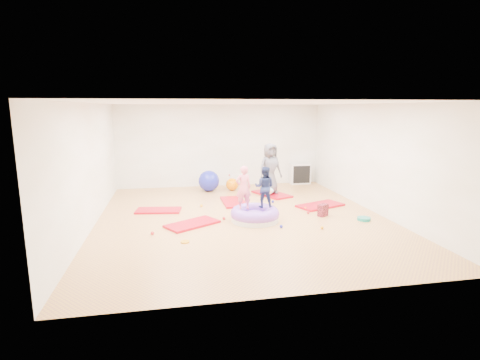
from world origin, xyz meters
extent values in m
cube|color=gold|center=(0.00, 0.00, 0.00)|extent=(7.00, 8.00, 0.01)
cube|color=white|center=(0.00, 0.00, 2.80)|extent=(7.00, 8.00, 0.01)
cube|color=white|center=(0.00, 4.00, 1.40)|extent=(7.00, 0.01, 2.80)
cube|color=white|center=(0.00, -4.00, 1.40)|extent=(7.00, 0.01, 2.80)
cube|color=white|center=(-3.50, 0.00, 1.40)|extent=(0.01, 8.00, 2.80)
cube|color=white|center=(3.50, 0.00, 1.40)|extent=(0.01, 8.00, 2.80)
cube|color=#D30004|center=(-1.26, -0.36, 0.03)|extent=(1.37, 1.17, 0.05)
cube|color=#D30004|center=(-2.07, 0.99, 0.02)|extent=(1.23, 0.74, 0.05)
cube|color=#D30004|center=(0.05, 1.50, 0.03)|extent=(0.63, 1.26, 0.05)
cube|color=#D30004|center=(2.34, 0.68, 0.03)|extent=(1.44, 1.07, 0.05)
cube|color=#D30004|center=(1.38, 2.26, 0.03)|extent=(1.12, 1.46, 0.05)
cylinder|color=silver|center=(0.25, -0.31, 0.06)|extent=(1.15, 1.15, 0.13)
torus|color=#834CCD|center=(0.25, -0.31, 0.18)|extent=(1.18, 1.18, 0.31)
ellipsoid|color=#834CCD|center=(0.25, -0.31, 0.11)|extent=(0.63, 0.63, 0.28)
imported|color=pink|center=(-0.02, -0.27, 0.87)|extent=(0.42, 0.30, 1.06)
imported|color=navy|center=(0.52, -0.18, 0.85)|extent=(0.61, 0.55, 1.01)
imported|color=#504F57|center=(1.32, 2.28, 0.84)|extent=(0.87, 0.69, 1.56)
ellipsoid|color=#9FE6FF|center=(1.19, 2.08, 0.17)|extent=(0.40, 0.26, 0.23)
sphere|color=beige|center=(1.19, 1.89, 0.20)|extent=(0.19, 0.19, 0.19)
sphere|color=#1B21A2|center=(1.15, 1.29, 0.04)|extent=(0.08, 0.08, 0.08)
sphere|color=orange|center=(1.80, 0.40, 0.04)|extent=(0.08, 0.08, 0.08)
sphere|color=red|center=(1.74, 0.02, 0.04)|extent=(0.08, 0.08, 0.08)
sphere|color=#1B21A2|center=(0.10, 0.96, 0.04)|extent=(0.08, 0.08, 0.08)
sphere|color=red|center=(-0.47, -0.08, 0.04)|extent=(0.08, 0.08, 0.08)
sphere|color=red|center=(-2.14, -0.89, 0.04)|extent=(0.08, 0.08, 0.08)
sphere|color=#1B21A2|center=(0.72, -0.96, 0.04)|extent=(0.08, 0.08, 0.08)
sphere|color=orange|center=(1.60, -1.21, 0.04)|extent=(0.08, 0.08, 0.08)
sphere|color=#1B21A2|center=(0.70, 0.26, 0.04)|extent=(0.08, 0.08, 0.08)
sphere|color=orange|center=(-0.91, 1.22, 0.04)|extent=(0.08, 0.08, 0.08)
sphere|color=#1B21A2|center=(-0.50, 3.16, 0.34)|extent=(0.68, 0.68, 0.68)
sphere|color=orange|center=(0.26, 3.11, 0.21)|extent=(0.41, 0.41, 0.41)
cylinder|color=white|center=(0.22, 3.15, 0.26)|extent=(0.18, 0.19, 0.49)
cylinder|color=white|center=(0.22, 3.57, 0.26)|extent=(0.18, 0.19, 0.49)
cylinder|color=white|center=(0.68, 3.15, 0.26)|extent=(0.18, 0.19, 0.49)
cylinder|color=white|center=(0.68, 3.57, 0.26)|extent=(0.18, 0.19, 0.49)
cylinder|color=white|center=(0.45, 3.36, 0.47)|extent=(0.47, 0.03, 0.03)
sphere|color=red|center=(0.21, 3.36, 0.47)|extent=(0.06, 0.06, 0.06)
sphere|color=#1B21A2|center=(0.69, 3.36, 0.47)|extent=(0.06, 0.06, 0.06)
cube|color=white|center=(2.85, 3.80, 0.36)|extent=(0.72, 0.35, 0.72)
cube|color=black|center=(2.85, 3.63, 0.36)|extent=(0.62, 0.02, 0.62)
cube|color=white|center=(2.85, 3.75, 0.36)|extent=(0.02, 0.25, 0.63)
cube|color=white|center=(2.85, 3.75, 0.36)|extent=(0.63, 0.25, 0.02)
cylinder|color=#127E71|center=(2.87, -0.75, 0.04)|extent=(0.32, 0.32, 0.07)
cube|color=#B82A42|center=(2.03, -0.22, 0.15)|extent=(0.31, 0.28, 0.30)
cylinder|color=orange|center=(-1.48, -1.48, 0.01)|extent=(0.18, 0.18, 0.03)
camera|label=1|loc=(-1.71, -8.79, 2.70)|focal=28.00mm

